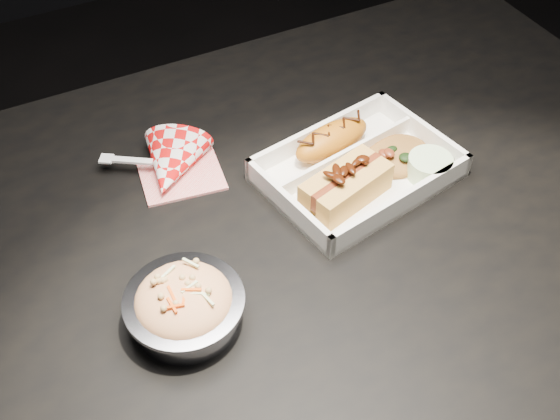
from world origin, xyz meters
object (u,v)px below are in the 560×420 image
at_px(foil_coleslaw_cup, 184,305).
at_px(dining_table, 295,259).
at_px(fried_pastry, 332,140).
at_px(napkin_fork, 171,166).
at_px(food_tray, 357,172).
at_px(hotdog, 346,184).

bearing_deg(foil_coleslaw_cup, dining_table, 25.41).
bearing_deg(dining_table, foil_coleslaw_cup, -154.59).
distance_m(fried_pastry, napkin_fork, 0.23).
distance_m(dining_table, food_tray, 0.15).
height_order(food_tray, hotdog, hotdog).
height_order(dining_table, hotdog, hotdog).
bearing_deg(foil_coleslaw_cup, hotdog, 17.55).
height_order(dining_table, foil_coleslaw_cup, foil_coleslaw_cup).
bearing_deg(food_tray, dining_table, -176.63).
distance_m(hotdog, napkin_fork, 0.24).
height_order(hotdog, foil_coleslaw_cup, foil_coleslaw_cup).
xyz_separation_m(food_tray, foil_coleslaw_cup, (-0.30, -0.12, 0.02)).
xyz_separation_m(fried_pastry, foil_coleslaw_cup, (-0.29, -0.17, 0.00)).
bearing_deg(food_tray, napkin_fork, 141.61).
relative_size(dining_table, foil_coleslaw_cup, 8.82).
bearing_deg(fried_pastry, dining_table, -140.87).
distance_m(fried_pastry, foil_coleslaw_cup, 0.33).
relative_size(food_tray, hotdog, 2.09).
relative_size(dining_table, napkin_fork, 7.51).
height_order(food_tray, napkin_fork, napkin_fork).
distance_m(dining_table, fried_pastry, 0.18).
relative_size(dining_table, fried_pastry, 9.74).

